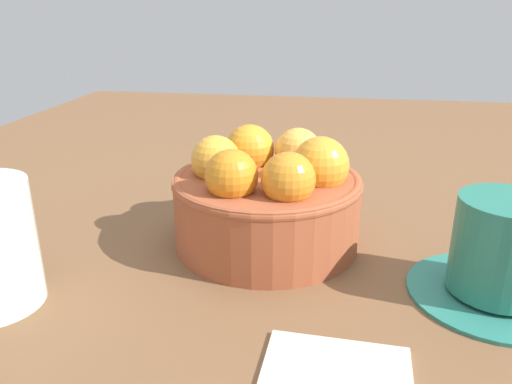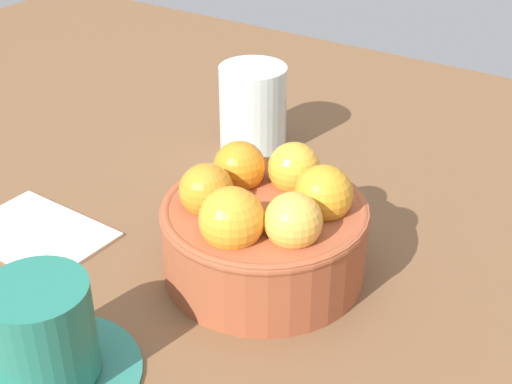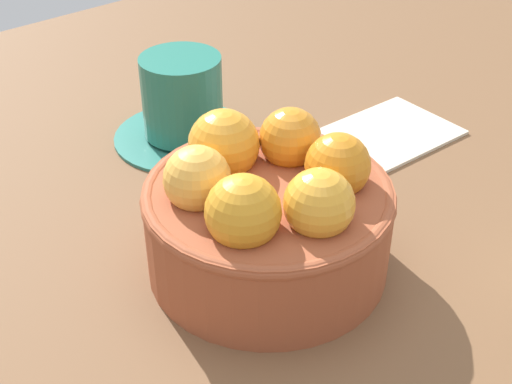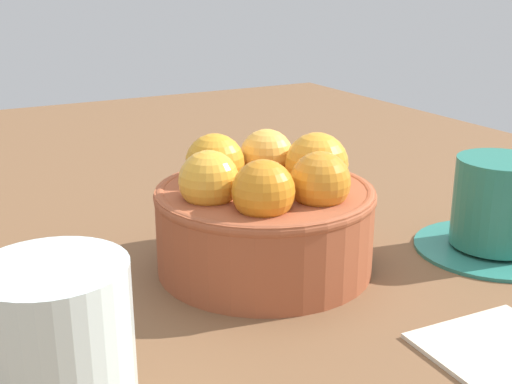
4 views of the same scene
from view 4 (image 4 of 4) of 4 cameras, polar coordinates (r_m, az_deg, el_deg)
The scene contains 4 objects.
ground_plane at distance 52.86cm, azimuth 0.73°, elevation -8.63°, with size 150.82×105.69×4.51cm, color brown.
terracotta_bowl at distance 50.24cm, azimuth 0.80°, elevation -1.77°, with size 16.57×16.57×10.09cm.
coffee_cup at distance 57.07cm, azimuth 19.86°, elevation -1.59°, with size 12.62×12.62×7.74cm.
water_glass at distance 33.35cm, azimuth -16.45°, elevation -13.27°, with size 7.09×7.09×9.21cm, color silver.
Camera 4 is at (41.14, -23.09, 21.59)cm, focal length 46.85 mm.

